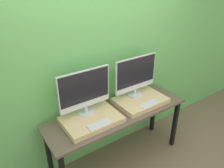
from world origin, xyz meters
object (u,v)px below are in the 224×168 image
(keyboard_left, at_px, (99,124))
(monitor_right, at_px, (136,75))
(monitor_left, at_px, (85,91))
(keyboard_right, at_px, (149,104))

(keyboard_left, xyz_separation_m, monitor_right, (0.74, 0.28, 0.28))
(monitor_right, bearing_deg, monitor_left, 180.00)
(monitor_left, distance_m, monitor_right, 0.74)
(keyboard_left, bearing_deg, keyboard_right, 0.00)
(monitor_right, xyz_separation_m, keyboard_right, (0.00, -0.28, -0.28))
(monitor_left, xyz_separation_m, keyboard_left, (0.00, -0.28, -0.28))
(keyboard_left, xyz_separation_m, keyboard_right, (0.74, 0.00, 0.00))
(keyboard_left, bearing_deg, monitor_right, 21.15)
(monitor_left, bearing_deg, keyboard_right, -21.15)
(keyboard_right, bearing_deg, keyboard_left, 180.00)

